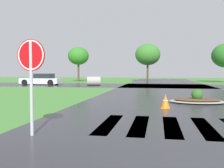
# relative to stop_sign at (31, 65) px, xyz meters

# --- Properties ---
(asphalt_roadway) EXTENTS (9.30, 80.00, 0.01)m
(asphalt_roadway) POSITION_rel_stop_sign_xyz_m (3.81, 7.96, -1.71)
(asphalt_roadway) COLOR #2B2B30
(asphalt_roadway) RESTS_ON ground
(asphalt_cross_road) EXTENTS (90.00, 8.37, 0.01)m
(asphalt_cross_road) POSITION_rel_stop_sign_xyz_m (3.81, 21.87, -1.71)
(asphalt_cross_road) COLOR #2B2B30
(asphalt_cross_road) RESTS_ON ground
(crosswalk_stripes) EXTENTS (4.95, 2.89, 0.01)m
(crosswalk_stripes) POSITION_rel_stop_sign_xyz_m (3.81, 1.68, -1.71)
(crosswalk_stripes) COLOR white
(crosswalk_stripes) RESTS_ON ground
(stop_sign) EXTENTS (0.76, 0.14, 2.31)m
(stop_sign) POSITION_rel_stop_sign_xyz_m (0.00, 0.00, 0.00)
(stop_sign) COLOR #B2B5BA
(stop_sign) RESTS_ON ground
(median_island) EXTENTS (2.73, 1.93, 0.68)m
(median_island) POSITION_rel_stop_sign_xyz_m (4.90, 7.44, -1.57)
(median_island) COLOR #9E9B93
(median_island) RESTS_ON ground
(car_dark_suv) EXTENTS (4.56, 2.26, 1.30)m
(car_dark_suv) POSITION_rel_stop_sign_xyz_m (-10.21, 21.32, -1.12)
(car_dark_suv) COLOR silver
(car_dark_suv) RESTS_ON ground
(drainage_pipe_stack) EXTENTS (1.64, 1.30, 0.98)m
(drainage_pipe_stack) POSITION_rel_stop_sign_xyz_m (-3.98, 21.18, -1.22)
(drainage_pipe_stack) COLOR #9E9B93
(drainage_pipe_stack) RESTS_ON ground
(traffic_cone) EXTENTS (0.38, 0.38, 0.59)m
(traffic_cone) POSITION_rel_stop_sign_xyz_m (3.29, 5.17, -1.43)
(traffic_cone) COLOR orange
(traffic_cone) RESTS_ON ground
(background_treeline) EXTENTS (34.43, 6.16, 5.80)m
(background_treeline) POSITION_rel_stop_sign_xyz_m (6.69, 32.46, 2.23)
(background_treeline) COLOR #4C3823
(background_treeline) RESTS_ON ground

